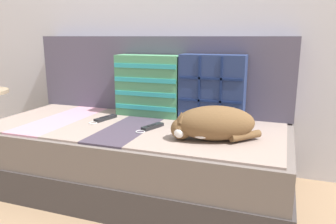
# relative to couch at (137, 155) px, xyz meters

# --- Properties ---
(ground_plane) EXTENTS (14.00, 14.00, 0.00)m
(ground_plane) POSITION_rel_couch_xyz_m (-0.00, -0.12, -0.18)
(ground_plane) COLOR #937556
(couch) EXTENTS (1.70, 0.85, 0.37)m
(couch) POSITION_rel_couch_xyz_m (0.00, 0.00, 0.00)
(couch) COLOR #3D3838
(couch) RESTS_ON ground_plane
(sofa_backrest) EXTENTS (1.67, 0.14, 0.48)m
(sofa_backrest) POSITION_rel_couch_xyz_m (-0.00, 0.36, 0.43)
(sofa_backrest) COLOR #514C60
(sofa_backrest) RESTS_ON couch
(throw_pillow_quilted) EXTENTS (0.37, 0.14, 0.38)m
(throw_pillow_quilted) POSITION_rel_couch_xyz_m (0.38, 0.21, 0.38)
(throw_pillow_quilted) COLOR navy
(throw_pillow_quilted) RESTS_ON couch
(throw_pillow_striped) EXTENTS (0.40, 0.14, 0.37)m
(throw_pillow_striped) POSITION_rel_couch_xyz_m (-0.01, 0.21, 0.37)
(throw_pillow_striped) COLOR #4C9366
(throw_pillow_striped) RESTS_ON couch
(sleeping_cat) EXTENTS (0.41, 0.30, 0.16)m
(sleeping_cat) POSITION_rel_couch_xyz_m (0.46, -0.15, 0.27)
(sleeping_cat) COLOR brown
(sleeping_cat) RESTS_ON couch
(game_remote_near) EXTENTS (0.09, 0.21, 0.02)m
(game_remote_near) POSITION_rel_couch_xyz_m (-0.20, 0.01, 0.20)
(game_remote_near) COLOR black
(game_remote_near) RESTS_ON couch
(game_remote_far) EXTENTS (0.10, 0.19, 0.02)m
(game_remote_far) POSITION_rel_couch_xyz_m (0.12, -0.07, 0.20)
(game_remote_far) COLOR black
(game_remote_far) RESTS_ON couch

